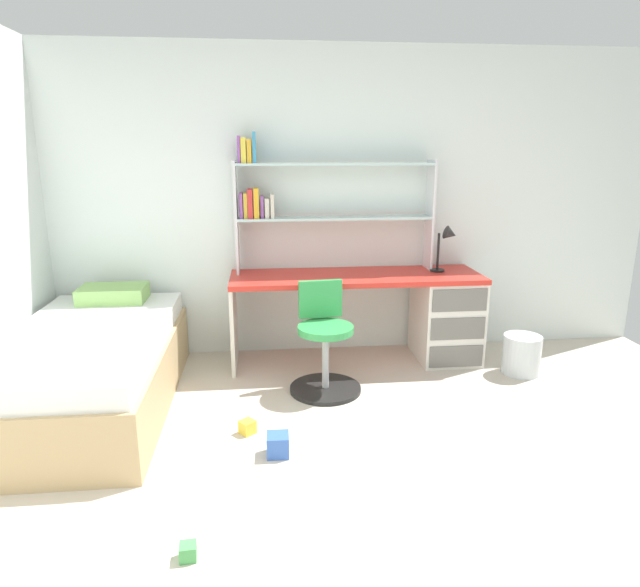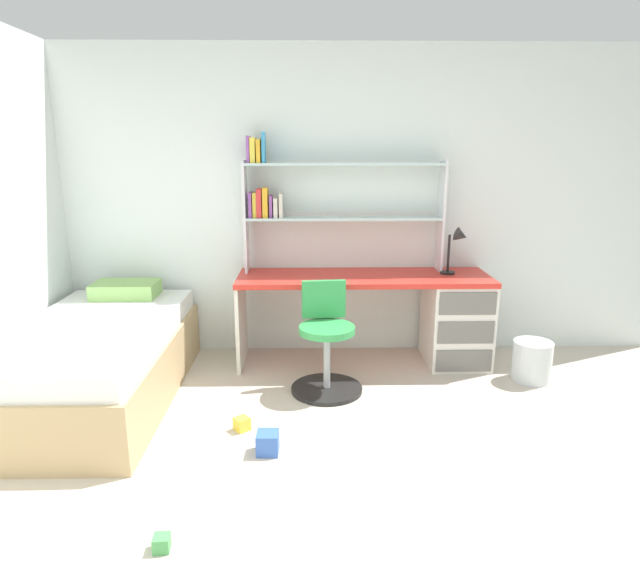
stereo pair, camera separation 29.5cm
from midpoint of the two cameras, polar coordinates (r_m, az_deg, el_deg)
The scene contains 11 objects.
ground_plane at distance 2.65m, azimuth 5.04°, elevation -25.77°, with size 5.56×6.15×0.02m, color beige.
room_shell at distance 3.33m, azimuth -19.84°, elevation 6.18°, with size 5.56×6.15×2.52m.
desk at distance 4.56m, azimuth 8.63°, elevation -1.80°, with size 2.01×0.60×0.74m.
bookshelf_hutch at distance 4.42m, azimuth -3.20°, elevation 10.17°, with size 1.60×0.22×1.10m.
desk_lamp at distance 4.50m, azimuth 11.36°, elevation 5.35°, with size 0.20×0.17×0.38m.
swivel_chair at distance 3.96m, azimuth -1.67°, elevation -5.87°, with size 0.52×0.52×0.79m.
bed_platform at distance 4.07m, azimuth -24.78°, elevation -7.18°, with size 1.03×1.93×0.68m.
waste_bin at distance 4.52m, azimuth 18.56°, elevation -6.10°, with size 0.29×0.29×0.31m, color silver.
toy_block_yellow_0 at distance 3.53m, azimuth -10.05°, elevation -13.61°, with size 0.08×0.08×0.08m, color gold.
toy_block_green_1 at distance 2.69m, azimuth -17.02°, elevation -24.47°, with size 0.07×0.07×0.07m, color #479E51.
toy_block_blue_2 at distance 3.28m, azimuth -7.09°, elevation -15.47°, with size 0.13×0.13×0.13m, color #3860B7.
Camera 1 is at (-0.56, -1.96, 1.72)m, focal length 30.63 mm.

